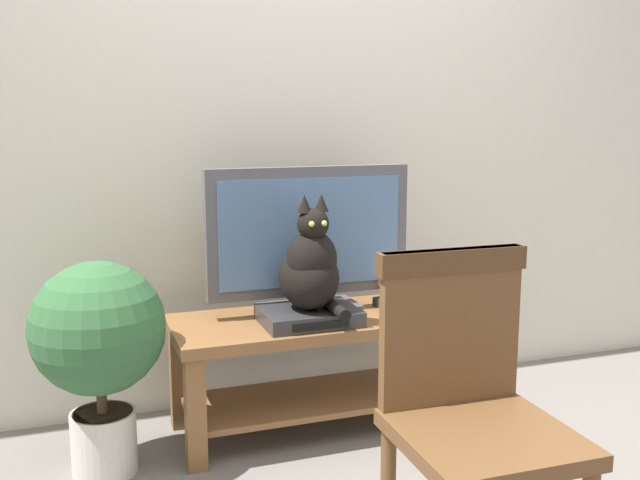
{
  "coord_description": "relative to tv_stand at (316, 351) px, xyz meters",
  "views": [
    {
      "loc": [
        -0.93,
        -2.01,
        1.27
      ],
      "look_at": [
        -0.02,
        0.56,
        0.78
      ],
      "focal_mm": 40.7,
      "sensor_mm": 36.0,
      "label": 1
    }
  ],
  "objects": [
    {
      "name": "back_wall",
      "position": [
        0.02,
        0.44,
        1.08
      ],
      "size": [
        7.0,
        0.12,
        2.8
      ],
      "primitive_type": "cube",
      "color": "beige",
      "rests_on": "ground"
    },
    {
      "name": "tv_stand",
      "position": [
        0.0,
        0.0,
        0.0
      ],
      "size": [
        1.14,
        0.48,
        0.47
      ],
      "color": "brown",
      "rests_on": "ground"
    },
    {
      "name": "tv",
      "position": [
        0.0,
        0.08,
        0.45
      ],
      "size": [
        0.84,
        0.2,
        0.59
      ],
      "color": "#4C4C51",
      "rests_on": "tv_stand"
    },
    {
      "name": "media_box",
      "position": [
        -0.05,
        -0.08,
        0.17
      ],
      "size": [
        0.37,
        0.28,
        0.06
      ],
      "color": "#2D2D30",
      "rests_on": "tv_stand"
    },
    {
      "name": "cat",
      "position": [
        -0.05,
        -0.09,
        0.36
      ],
      "size": [
        0.22,
        0.36,
        0.45
      ],
      "color": "black",
      "rests_on": "media_box"
    },
    {
      "name": "wooden_chair",
      "position": [
        0.0,
        -1.15,
        0.23
      ],
      "size": [
        0.41,
        0.42,
        0.93
      ],
      "color": "brown",
      "rests_on": "ground"
    },
    {
      "name": "book_stack",
      "position": [
        0.41,
        0.0,
        0.21
      ],
      "size": [
        0.25,
        0.21,
        0.13
      ],
      "color": "#2D2D33",
      "rests_on": "tv_stand"
    },
    {
      "name": "potted_plant",
      "position": [
        -0.83,
        -0.1,
        0.16
      ],
      "size": [
        0.47,
        0.47,
        0.77
      ],
      "color": "beige",
      "rests_on": "ground"
    }
  ]
}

